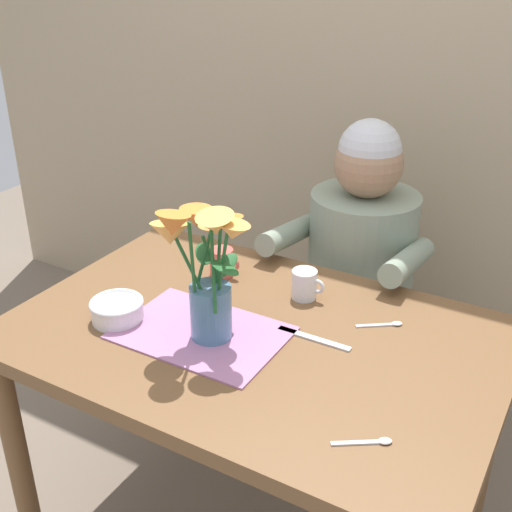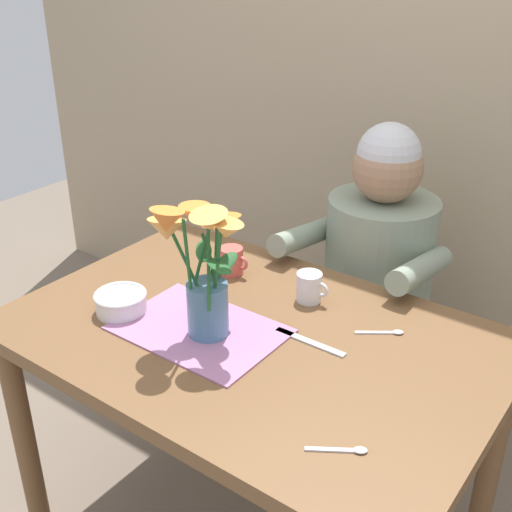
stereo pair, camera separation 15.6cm
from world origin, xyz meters
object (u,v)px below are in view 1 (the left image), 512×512
object	(u,v)px
flower_vase	(205,264)
dinner_knife	(314,339)
ceramic_bowl	(117,309)
seated_person	(358,291)
tea_cup	(222,262)
ceramic_mug	(305,284)

from	to	relation	value
flower_vase	dinner_knife	world-z (taller)	flower_vase
ceramic_bowl	seated_person	bearing A→B (deg)	63.86
dinner_knife	tea_cup	xyz separation A→B (m)	(-0.37, 0.17, 0.04)
dinner_knife	ceramic_mug	bearing A→B (deg)	122.78
dinner_knife	tea_cup	world-z (taller)	tea_cup
ceramic_bowl	dinner_knife	distance (m)	0.50
seated_person	flower_vase	xyz separation A→B (m)	(-0.12, -0.70, 0.38)
seated_person	ceramic_bowl	xyz separation A→B (m)	(-0.36, -0.74, 0.21)
flower_vase	dinner_knife	xyz separation A→B (m)	(0.22, 0.12, -0.20)
seated_person	ceramic_mug	xyz separation A→B (m)	(-0.00, -0.40, 0.22)
seated_person	dinner_knife	bearing A→B (deg)	-77.70
ceramic_bowl	dinner_knife	size ratio (longest dim) A/B	0.72
flower_vase	ceramic_mug	distance (m)	0.35
ceramic_bowl	ceramic_mug	size ratio (longest dim) A/B	1.46
dinner_knife	tea_cup	size ratio (longest dim) A/B	2.04
ceramic_mug	dinner_knife	bearing A→B (deg)	-57.33
ceramic_bowl	dinner_knife	world-z (taller)	ceramic_bowl
seated_person	dinner_knife	distance (m)	0.61
flower_vase	dinner_knife	distance (m)	0.32
flower_vase	tea_cup	world-z (taller)	flower_vase
ceramic_bowl	tea_cup	bearing A→B (deg)	73.76
ceramic_bowl	ceramic_mug	distance (m)	0.49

